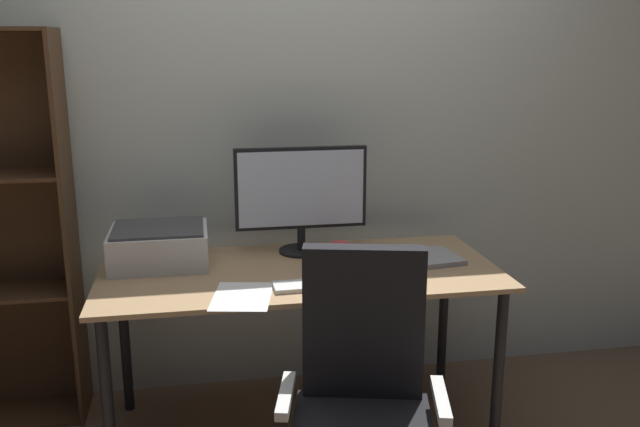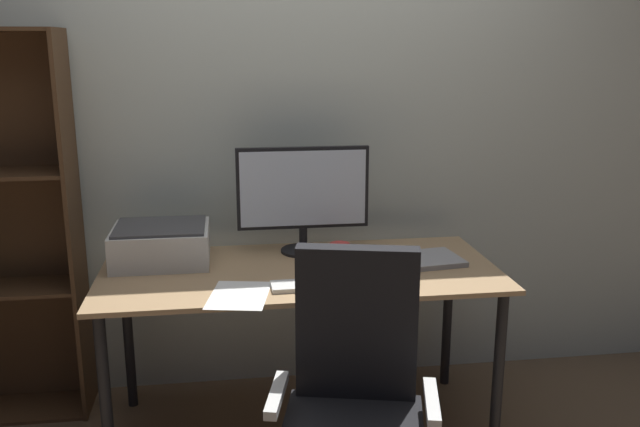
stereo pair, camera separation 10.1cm
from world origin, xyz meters
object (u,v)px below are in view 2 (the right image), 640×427
at_px(desk, 300,287).
at_px(laptop, 422,260).
at_px(printer, 161,244).
at_px(coffee_mug, 340,256).
at_px(keyboard, 309,285).
at_px(monitor, 303,193).
at_px(office_chair, 354,423).
at_px(mouse, 359,280).

relative_size(desk, laptop, 5.10).
height_order(laptop, printer, printer).
relative_size(coffee_mug, laptop, 0.32).
bearing_deg(keyboard, printer, 143.93).
bearing_deg(keyboard, laptop, 22.44).
height_order(monitor, office_chair, monitor).
distance_m(monitor, printer, 0.64).
bearing_deg(keyboard, office_chair, -83.16).
height_order(desk, office_chair, office_chair).
bearing_deg(coffee_mug, laptop, 2.49).
height_order(keyboard, printer, printer).
bearing_deg(office_chair, printer, 139.63).
distance_m(keyboard, mouse, 0.20).
bearing_deg(printer, desk, -16.89).
bearing_deg(mouse, coffee_mug, 106.95).
height_order(coffee_mug, laptop, coffee_mug).
height_order(mouse, office_chair, office_chair).
distance_m(monitor, laptop, 0.59).
relative_size(mouse, coffee_mug, 0.94).
distance_m(monitor, keyboard, 0.52).
bearing_deg(mouse, keyboard, -170.91).
bearing_deg(monitor, mouse, -69.17).
bearing_deg(coffee_mug, office_chair, -96.12).
relative_size(keyboard, laptop, 0.91).
distance_m(desk, office_chair, 0.76).
bearing_deg(office_chair, keyboard, 112.29).
bearing_deg(laptop, office_chair, -127.98).
distance_m(desk, printer, 0.62).
distance_m(mouse, office_chair, 0.61).
height_order(desk, coffee_mug, coffee_mug).
xyz_separation_m(desk, monitor, (0.04, 0.23, 0.35)).
xyz_separation_m(monitor, printer, (-0.61, -0.06, -0.19)).
bearing_deg(printer, office_chair, -53.89).
bearing_deg(keyboard, desk, 90.87).
height_order(monitor, keyboard, monitor).
height_order(keyboard, mouse, mouse).
xyz_separation_m(monitor, mouse, (0.17, -0.44, -0.25)).
relative_size(coffee_mug, office_chair, 0.10).
height_order(desk, mouse, mouse).
bearing_deg(office_chair, mouse, 90.65).
height_order(keyboard, coffee_mug, coffee_mug).
height_order(desk, printer, printer).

